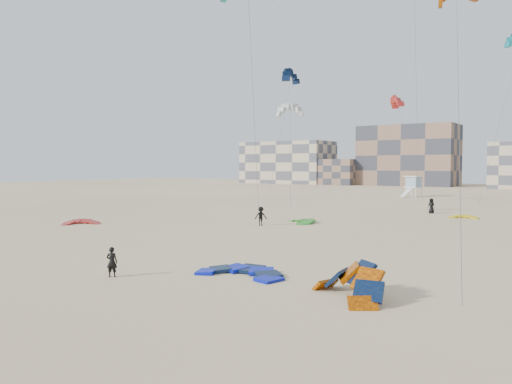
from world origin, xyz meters
The scene contains 16 objects.
ground centered at (0.00, 0.00, 0.00)m, with size 320.00×320.00×0.00m, color beige.
kite_ground_blue centered at (1.99, 5.27, 0.00)m, with size 4.46×4.66×0.58m, color #0006DB, non-canonical shape.
kite_ground_orange centered at (8.67, 4.26, 0.00)m, with size 4.20×3.45×2.50m, color #DB6300, non-canonical shape.
kite_ground_red centered at (-25.40, 15.15, 0.00)m, with size 3.40×3.56×0.79m, color #B3192E, non-canonical shape.
kite_ground_green centered at (-7.56, 28.84, 0.00)m, with size 3.58×3.76×0.70m, color #2A9321, non-canonical shape.
kite_ground_yellow centered at (5.27, 43.24, 0.00)m, with size 2.91×3.03×0.61m, color yellow, non-canonical shape.
kitesurfer_main centered at (-3.39, 1.01, 0.81)m, with size 0.59×0.39×1.61m, color black.
kitesurfer_c centered at (-9.72, 24.49, 0.93)m, with size 1.20×0.69×1.86m, color black.
kitesurfer_e centered at (0.66, 47.00, 0.94)m, with size 0.92×0.60×1.88m, color black.
kite_fly_grey centered at (-11.94, 33.84, 12.19)m, with size 4.23×4.23×12.28m.
kite_fly_navy centered at (-21.19, 49.52, 19.30)m, with size 4.23×8.28×19.69m.
kite_fly_red centered at (-8.48, 60.31, 15.69)m, with size 8.17×6.47×16.32m.
lifeguard_tower_far centered at (-11.52, 79.50, 1.96)m, with size 3.40×5.75×3.95m.
condo_west_a centered at (-70.00, 130.00, 7.00)m, with size 30.00×15.00×14.00m, color #C8B192.
condo_west_b centered at (-30.00, 134.00, 9.00)m, with size 28.00×14.00×18.00m, color #876551.
condo_fill_left centered at (-50.00, 128.00, 4.00)m, with size 12.00×10.00×8.00m, color #876551.
Camera 1 is at (17.74, -16.19, 5.89)m, focal length 35.00 mm.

